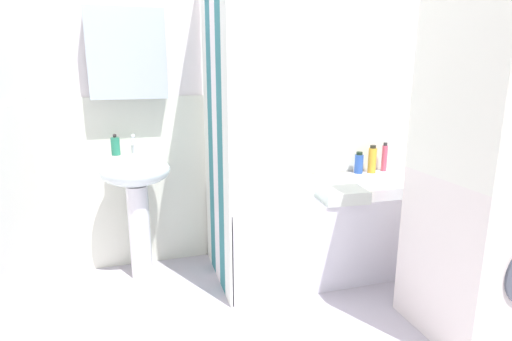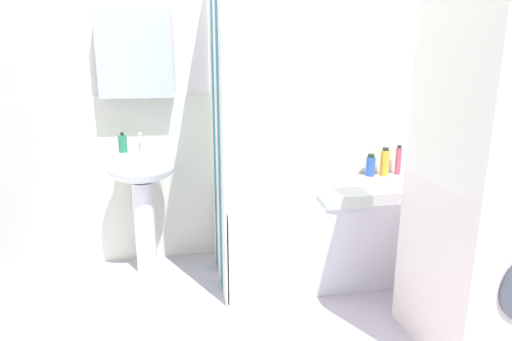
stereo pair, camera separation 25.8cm
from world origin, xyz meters
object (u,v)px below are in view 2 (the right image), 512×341
object	(u,v)px
sink	(142,186)
towel_folded	(344,197)
soap_dispenser	(123,143)
bathtub	(330,229)
conditioner_bottle	(398,161)
shampoo_bottle	(385,162)
washer_dryer_stack	(496,182)
body_wash_bottle	(371,166)

from	to	relation	value
sink	towel_folded	xyz separation A→B (m)	(1.24, -0.46, -0.01)
soap_dispenser	bathtub	xyz separation A→B (m)	(1.38, -0.24, -0.61)
conditioner_bottle	shampoo_bottle	bearing A→B (deg)	-169.56
soap_dispenser	towel_folded	world-z (taller)	soap_dispenser
shampoo_bottle	towel_folded	world-z (taller)	shampoo_bottle
washer_dryer_stack	body_wash_bottle	bearing A→B (deg)	90.83
soap_dispenser	body_wash_bottle	world-z (taller)	soap_dispenser
body_wash_bottle	towel_folded	distance (m)	0.74
soap_dispenser	body_wash_bottle	bearing A→B (deg)	2.12
conditioner_bottle	body_wash_bottle	bearing A→B (deg)	-178.07
washer_dryer_stack	sink	bearing A→B (deg)	146.84
conditioner_bottle	towel_folded	world-z (taller)	conditioner_bottle
shampoo_bottle	soap_dispenser	bearing A→B (deg)	-178.46
bathtub	washer_dryer_stack	bearing A→B (deg)	-64.51
shampoo_bottle	washer_dryer_stack	bearing A→B (deg)	-94.17
soap_dispenser	conditioner_bottle	world-z (taller)	soap_dispenser
sink	washer_dryer_stack	distance (m)	2.07
sink	conditioner_bottle	xyz separation A→B (m)	(1.93, 0.13, 0.07)
bathtub	shampoo_bottle	size ratio (longest dim) A/B	6.88
bathtub	washer_dryer_stack	world-z (taller)	washer_dryer_stack
conditioner_bottle	washer_dryer_stack	distance (m)	1.29
bathtub	washer_dryer_stack	distance (m)	1.19
sink	shampoo_bottle	xyz separation A→B (m)	(1.81, 0.11, 0.06)
bathtub	conditioner_bottle	world-z (taller)	conditioner_bottle
body_wash_bottle	towel_folded	bearing A→B (deg)	-128.10
soap_dispenser	shampoo_bottle	world-z (taller)	soap_dispenser
soap_dispenser	towel_folded	distance (m)	1.48
bathtub	shampoo_bottle	xyz separation A→B (m)	(0.54, 0.30, 0.39)
sink	bathtub	xyz separation A→B (m)	(1.27, -0.19, -0.33)
sink	towel_folded	world-z (taller)	sink
soap_dispenser	washer_dryer_stack	world-z (taller)	washer_dryer_stack
shampoo_bottle	washer_dryer_stack	xyz separation A→B (m)	(-0.09, -1.23, 0.19)
soap_dispenser	bathtub	bearing A→B (deg)	-10.04
soap_dispenser	bathtub	distance (m)	1.53
bathtub	conditioner_bottle	bearing A→B (deg)	25.75
conditioner_bottle	washer_dryer_stack	xyz separation A→B (m)	(-0.22, -1.26, 0.18)
washer_dryer_stack	shampoo_bottle	bearing A→B (deg)	85.83
towel_folded	washer_dryer_stack	distance (m)	0.86
sink	conditioner_bottle	size ratio (longest dim) A/B	3.63
washer_dryer_stack	soap_dispenser	bearing A→B (deg)	147.13
soap_dispenser	towel_folded	bearing A→B (deg)	-20.94
bathtub	towel_folded	size ratio (longest dim) A/B	5.45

